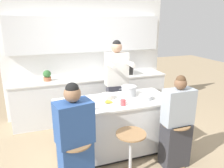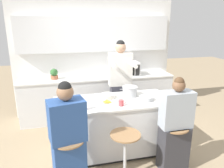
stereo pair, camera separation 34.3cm
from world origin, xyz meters
name	(u,v)px [view 2 (the right image)]	position (x,y,z in m)	size (l,w,h in m)	color
ground_plane	(113,150)	(0.00, 0.00, 0.00)	(16.00, 16.00, 0.00)	tan
wall_back	(95,47)	(0.00, 1.71, 1.54)	(3.58, 0.22, 2.70)	white
back_counter	(98,97)	(0.00, 1.42, 0.47)	(3.32, 0.62, 0.93)	silver
kitchen_island	(113,126)	(0.00, 0.00, 0.46)	(1.84, 0.80, 0.90)	black
bar_stool_leftmost	(70,160)	(-0.74, -0.65, 0.40)	(0.41, 0.41, 0.69)	#997047
bar_stool_center	(125,153)	(0.00, -0.68, 0.40)	(0.41, 0.41, 0.69)	#997047
bar_stool_rightmost	(173,144)	(0.74, -0.63, 0.40)	(0.41, 0.41, 0.69)	#997047
person_cooking	(120,88)	(0.30, 0.66, 0.89)	(0.45, 0.58, 1.78)	#383842
person_wrapped_blanket	(68,139)	(-0.74, -0.64, 0.69)	(0.48, 0.37, 1.45)	#2D5193
person_seated_near	(175,130)	(0.74, -0.64, 0.63)	(0.44, 0.27, 1.41)	#333338
cooking_pot	(130,91)	(0.32, 0.14, 0.98)	(0.34, 0.26, 0.17)	#B7BABC
fruit_bowl	(146,98)	(0.51, -0.10, 0.93)	(0.23, 0.23, 0.06)	#B7BABC
mixing_bowl_steel	(108,96)	(-0.06, 0.14, 0.93)	(0.24, 0.24, 0.07)	silver
coffee_cup_near	(121,103)	(0.06, -0.23, 0.95)	(0.11, 0.08, 0.09)	#DB4C51
banana_bunch	(107,102)	(-0.12, -0.08, 0.93)	(0.16, 0.12, 0.05)	yellow
juice_carton	(81,104)	(-0.52, -0.27, 0.99)	(0.07, 0.07, 0.19)	#7A428E
microwave	(127,69)	(0.65, 1.39, 1.08)	(0.50, 0.40, 0.29)	white
potted_plant	(54,74)	(-0.91, 1.42, 1.04)	(0.16, 0.16, 0.22)	#A86042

